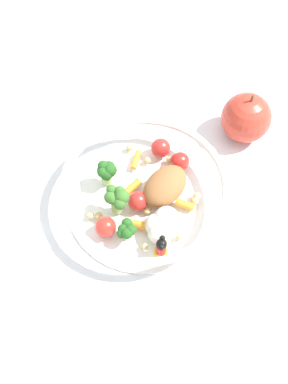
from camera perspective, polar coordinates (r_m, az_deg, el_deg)
name	(u,v)px	position (r m, az deg, el deg)	size (l,w,h in m)	color
ground_plane	(150,195)	(0.67, 0.77, -0.34)	(2.40, 2.40, 0.00)	white
food_container	(147,195)	(0.64, 0.35, -0.37)	(0.24, 0.24, 0.06)	white
loose_apple	(246,118)	(0.72, 12.72, 9.09)	(0.08, 0.08, 0.09)	#BC3828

